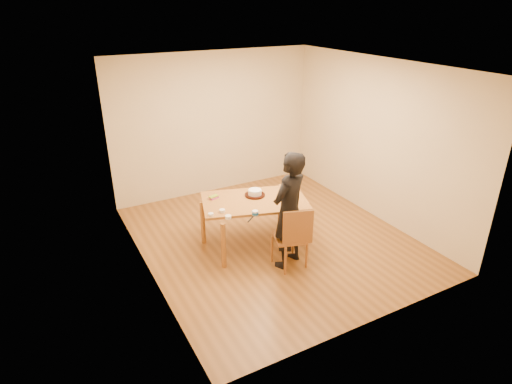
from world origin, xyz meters
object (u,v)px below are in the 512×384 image
cake_plate (255,195)px  person (289,211)px  dining_table (254,201)px  cake (255,192)px  dining_chair (290,237)px

cake_plate → person: (0.07, -0.86, 0.09)m
dining_table → cake_plate: bearing=76.7°
cake_plate → dining_table: bearing=-120.8°
cake → person: (0.07, -0.86, 0.05)m
dining_table → dining_chair: size_ratio=3.73×
cake_plate → dining_chair: bearing=-85.5°
dining_table → cake: cake is taller
cake_plate → person: size_ratio=0.18×
dining_table → cake_plate: (0.08, 0.13, 0.03)m
cake → person: bearing=-85.2°
cake → dining_table: bearing=-120.8°
dining_table → person: person is taller
cake_plate → cake: size_ratio=1.50×
dining_table → dining_chair: bearing=-61.5°
dining_table → cake: size_ratio=7.48×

